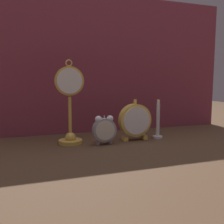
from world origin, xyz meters
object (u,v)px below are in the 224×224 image
object	(u,v)px
brass_candlestick	(158,125)
mantel_clock_silver	(135,120)
alarm_clock_twin_bell	(104,128)
pocket_watch_on_stand	(70,108)

from	to	relation	value
brass_candlestick	mantel_clock_silver	bearing A→B (deg)	-179.05
mantel_clock_silver	brass_candlestick	world-z (taller)	mantel_clock_silver
mantel_clock_silver	brass_candlestick	xyz separation A→B (m)	(0.12, 0.00, -0.03)
alarm_clock_twin_bell	brass_candlestick	world-z (taller)	brass_candlestick
alarm_clock_twin_bell	mantel_clock_silver	xyz separation A→B (m)	(0.15, 0.03, 0.02)
pocket_watch_on_stand	mantel_clock_silver	size ratio (longest dim) A/B	1.92
pocket_watch_on_stand	mantel_clock_silver	distance (m)	0.29
pocket_watch_on_stand	brass_candlestick	distance (m)	0.41
alarm_clock_twin_bell	mantel_clock_silver	distance (m)	0.16
alarm_clock_twin_bell	brass_candlestick	xyz separation A→B (m)	(0.27, 0.03, -0.00)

